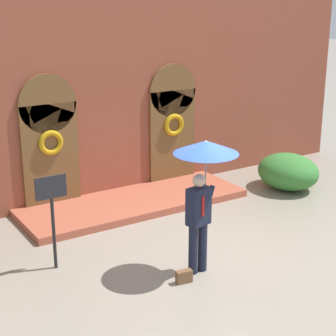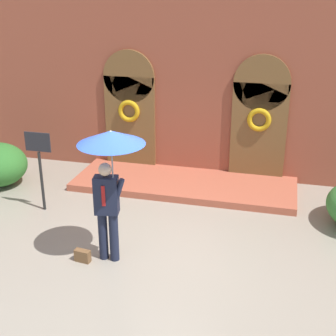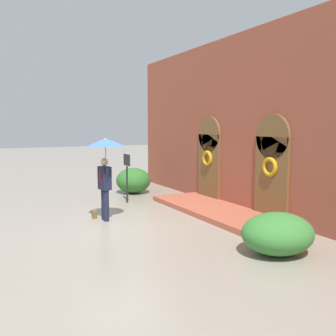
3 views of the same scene
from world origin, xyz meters
name	(u,v)px [view 3 (image 3 of 3)]	position (x,y,z in m)	size (l,w,h in m)	color
ground_plane	(123,224)	(0.00, 0.00, 0.00)	(80.00, 80.00, 0.00)	gray
building_facade	(243,127)	(0.00, 4.15, 2.68)	(14.00, 2.30, 5.60)	brown
person_with_umbrella	(105,154)	(-0.49, -0.30, 1.91)	(1.10, 1.10, 2.36)	#191E33
handbag	(94,214)	(-1.01, -0.50, 0.11)	(0.28, 0.12, 0.22)	brown
sign_post	(127,170)	(-2.64, 1.17, 1.16)	(0.56, 0.06, 1.72)	black
shrub_left	(133,180)	(-4.35, 2.10, 0.51)	(1.45, 1.38, 1.02)	#2D6B28
shrub_right	(278,233)	(3.82, 2.06, 0.44)	(1.40, 1.60, 0.88)	#387A33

